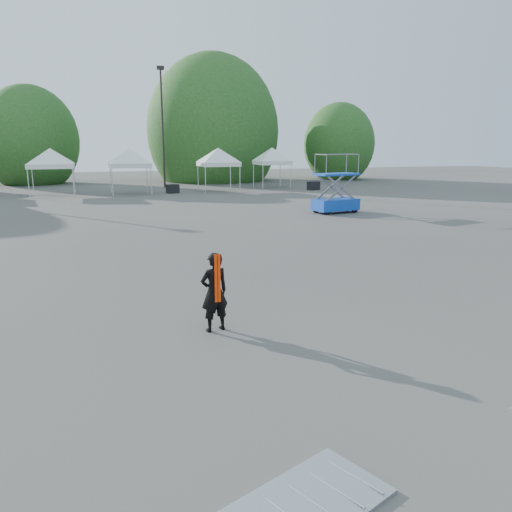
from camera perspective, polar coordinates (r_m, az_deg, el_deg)
name	(u,v)px	position (r m, az deg, el deg)	size (l,w,h in m)	color
ground	(234,297)	(11.99, -2.55, -4.74)	(120.00, 120.00, 0.00)	#474442
light_pole_east	(162,121)	(43.49, -10.66, 14.97)	(0.60, 0.25, 9.80)	black
tree_mid_w	(30,141)	(51.25, -24.42, 11.92)	(4.16, 4.16, 6.33)	#382314
tree_mid_e	(213,132)	(51.48, -4.92, 13.99)	(5.12, 5.12, 7.79)	#382314
tree_far_e	(339,144)	(54.18, 9.45, 12.51)	(3.84, 3.84, 5.84)	#382314
tent_d	(50,152)	(38.85, -22.48, 10.93)	(4.38, 4.38, 3.88)	silver
tent_e	(129,152)	(38.32, -14.31, 11.47)	(4.12, 4.12, 3.88)	silver
tent_f	(218,151)	(39.51, -4.35, 11.84)	(4.10, 4.10, 3.88)	silver
tent_g	(272,151)	(42.62, 1.85, 11.92)	(3.76, 3.76, 3.88)	silver
man	(214,292)	(9.71, -4.79, -4.12)	(0.65, 0.50, 1.57)	black
scissor_lift	(336,183)	(27.01, 9.14, 8.19)	(2.57, 1.62, 3.10)	#0C3AA7
barrier_left	(299,508)	(5.59, 4.96, -26.81)	(2.16, 1.63, 0.06)	#ABADB3
crate_mid	(173,189)	(38.28, -9.50, 7.59)	(0.85, 0.66, 0.66)	black
crate_east	(313,186)	(40.75, 6.58, 7.98)	(0.87, 0.67, 0.67)	black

